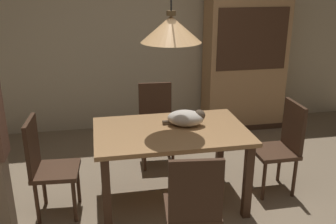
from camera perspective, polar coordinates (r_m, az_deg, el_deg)
name	(u,v)px	position (r m, az deg, el deg)	size (l,w,h in m)	color
back_wall	(142,25)	(5.34, -3.86, 12.92)	(6.40, 0.10, 2.90)	beige
dining_table	(171,140)	(3.53, 0.42, -4.16)	(1.40, 0.90, 0.75)	#A87A4C
chair_left_side	(46,163)	(3.57, -17.78, -7.33)	(0.43, 0.43, 0.93)	#472D1E
chair_near_front	(193,205)	(2.85, 3.80, -13.77)	(0.44, 0.44, 0.93)	#472D1E
chair_right_side	(282,144)	(3.95, 16.73, -4.55)	(0.40, 0.40, 0.93)	#472D1E
chair_far_back	(156,120)	(4.39, -1.78, -1.23)	(0.42, 0.42, 0.93)	#472D1E
cat_sleeping	(187,118)	(3.56, 2.83, -0.89)	(0.40, 0.31, 0.16)	beige
pendant_lamp	(171,29)	(3.26, 0.47, 12.37)	(0.52, 0.52, 1.30)	#E0A86B
hutch_bookcase	(244,66)	(5.47, 11.35, 6.77)	(1.12, 0.45, 1.85)	tan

